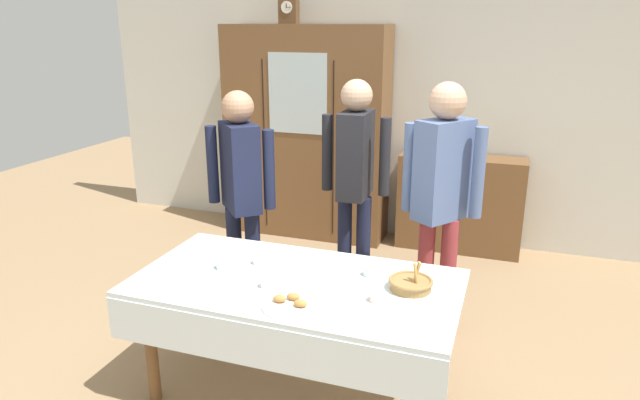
% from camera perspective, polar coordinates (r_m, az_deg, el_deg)
% --- Properties ---
extents(ground_plane, '(12.00, 12.00, 0.00)m').
position_cam_1_polar(ground_plane, '(3.72, -1.07, -16.99)').
color(ground_plane, '#997A56').
rests_on(ground_plane, ground).
extents(back_wall, '(6.40, 0.10, 2.70)m').
position_cam_1_polar(back_wall, '(5.67, 8.33, 9.67)').
color(back_wall, silver).
rests_on(back_wall, ground).
extents(dining_table, '(1.80, 0.94, 0.73)m').
position_cam_1_polar(dining_table, '(3.21, -2.61, -9.88)').
color(dining_table, brown).
rests_on(dining_table, ground).
extents(wall_cabinet, '(1.62, 0.46, 2.08)m').
position_cam_1_polar(wall_cabinet, '(5.69, -1.38, 6.71)').
color(wall_cabinet, brown).
rests_on(wall_cabinet, ground).
extents(mantel_clock, '(0.18, 0.11, 0.24)m').
position_cam_1_polar(mantel_clock, '(5.65, -3.15, 18.45)').
color(mantel_clock, brown).
rests_on(mantel_clock, wall_cabinet).
extents(bookshelf_low, '(1.15, 0.35, 0.91)m').
position_cam_1_polar(bookshelf_low, '(5.54, 13.86, -0.34)').
color(bookshelf_low, brown).
rests_on(bookshelf_low, ground).
extents(book_stack, '(0.16, 0.21, 0.12)m').
position_cam_1_polar(book_stack, '(5.41, 14.25, 4.87)').
color(book_stack, '#3D754C').
rests_on(book_stack, bookshelf_low).
extents(tea_cup_front_edge, '(0.13, 0.13, 0.06)m').
position_cam_1_polar(tea_cup_front_edge, '(3.10, -5.25, -8.36)').
color(tea_cup_front_edge, white).
rests_on(tea_cup_front_edge, dining_table).
extents(tea_cup_mid_right, '(0.13, 0.13, 0.06)m').
position_cam_1_polar(tea_cup_mid_right, '(2.95, 5.81, -9.74)').
color(tea_cup_mid_right, white).
rests_on(tea_cup_mid_right, dining_table).
extents(tea_cup_mid_left, '(0.13, 0.13, 0.06)m').
position_cam_1_polar(tea_cup_mid_left, '(3.39, -6.05, -6.06)').
color(tea_cup_mid_left, white).
rests_on(tea_cup_mid_left, dining_table).
extents(tea_cup_far_right, '(0.13, 0.13, 0.06)m').
position_cam_1_polar(tea_cup_far_right, '(3.35, -9.69, -6.50)').
color(tea_cup_far_right, silver).
rests_on(tea_cup_far_right, dining_table).
extents(tea_cup_near_right, '(0.13, 0.13, 0.06)m').
position_cam_1_polar(tea_cup_near_right, '(3.23, 5.10, -7.23)').
color(tea_cup_near_right, silver).
rests_on(tea_cup_near_right, dining_table).
extents(bread_basket, '(0.24, 0.24, 0.16)m').
position_cam_1_polar(bread_basket, '(3.11, 9.10, -8.26)').
color(bread_basket, '#9E7542').
rests_on(bread_basket, dining_table).
extents(pastry_plate, '(0.28, 0.28, 0.05)m').
position_cam_1_polar(pastry_plate, '(2.92, -3.05, -10.39)').
color(pastry_plate, white).
rests_on(pastry_plate, dining_table).
extents(spoon_far_right, '(0.12, 0.02, 0.01)m').
position_cam_1_polar(spoon_far_right, '(2.86, 8.71, -11.38)').
color(spoon_far_right, silver).
rests_on(spoon_far_right, dining_table).
extents(spoon_center, '(0.12, 0.02, 0.01)m').
position_cam_1_polar(spoon_center, '(3.60, -5.94, -5.03)').
color(spoon_center, silver).
rests_on(spoon_center, dining_table).
extents(spoon_near_right, '(0.12, 0.02, 0.01)m').
position_cam_1_polar(spoon_near_right, '(3.55, -11.82, -5.64)').
color(spoon_near_right, silver).
rests_on(spoon_near_right, dining_table).
extents(person_beside_shelf, '(0.52, 0.40, 1.66)m').
position_cam_1_polar(person_beside_shelf, '(4.05, -7.94, 1.67)').
color(person_beside_shelf, '#191E38').
rests_on(person_beside_shelf, ground).
extents(person_behind_table_left, '(0.52, 0.41, 1.75)m').
position_cam_1_polar(person_behind_table_left, '(3.76, 12.13, 1.24)').
color(person_behind_table_left, '#933338').
rests_on(person_behind_table_left, ground).
extents(person_near_right_end, '(0.52, 0.36, 1.72)m').
position_cam_1_polar(person_near_right_end, '(4.22, 3.55, 3.01)').
color(person_near_right_end, '#191E38').
rests_on(person_near_right_end, ground).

